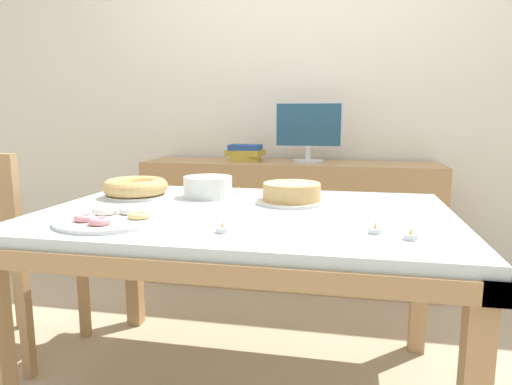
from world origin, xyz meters
name	(u,v)px	position (x,y,z in m)	size (l,w,h in m)	color
wall_back	(296,84)	(0.00, 1.56, 1.30)	(8.00, 0.10, 2.60)	silver
dining_table	(246,232)	(0.00, 0.00, 0.65)	(1.54, 1.06, 0.74)	silver
chair	(4,246)	(-1.09, 0.04, 0.52)	(0.44, 0.44, 0.94)	tan
sideboard	(289,223)	(0.00, 1.26, 0.40)	(1.87, 0.44, 0.80)	tan
computer_monitor	(308,132)	(0.12, 1.26, 0.99)	(0.42, 0.20, 0.38)	silver
book_stack	(245,153)	(-0.29, 1.26, 0.85)	(0.24, 0.20, 0.11)	#B29933
cake_chocolate_round	(292,194)	(0.15, 0.18, 0.78)	(0.28, 0.28, 0.08)	silver
cake_golden_bundt	(136,188)	(-0.53, 0.18, 0.78)	(0.28, 0.28, 0.08)	silver
pastry_platter	(111,218)	(-0.40, -0.28, 0.75)	(0.36, 0.36, 0.04)	silver
plate_stack	(208,187)	(-0.22, 0.24, 0.78)	(0.21, 0.21, 0.09)	silver
tealight_right_edge	(222,229)	(0.01, -0.34, 0.75)	(0.04, 0.04, 0.04)	silver
tealight_centre	(411,236)	(0.55, -0.31, 0.75)	(0.04, 0.04, 0.04)	silver
tealight_near_cakes	(375,230)	(0.46, -0.26, 0.75)	(0.04, 0.04, 0.04)	silver
tealight_near_front	(239,191)	(-0.11, 0.35, 0.75)	(0.04, 0.04, 0.04)	silver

